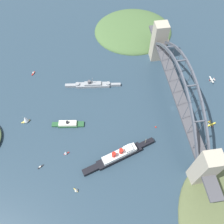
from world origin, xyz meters
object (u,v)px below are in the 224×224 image
(channel_marker_buoy, at_px, (156,127))
(naval_cruiser, at_px, (92,85))
(harbor_arch_bridge, at_px, (178,93))
(small_boat_2, at_px, (66,153))
(seaplane_taxiing_near_bridge, at_px, (212,80))
(seaplane_second_in_formation, at_px, (211,124))
(small_boat_3, at_px, (40,167))
(harbor_ferry_steamer, at_px, (68,124))
(ocean_liner, at_px, (119,155))
(small_boat_1, at_px, (76,190))
(small_boat_4, at_px, (25,119))
(small_boat_0, at_px, (33,73))

(channel_marker_buoy, bearing_deg, naval_cruiser, 43.24)
(harbor_arch_bridge, bearing_deg, small_boat_2, 107.55)
(harbor_arch_bridge, bearing_deg, channel_marker_buoy, 130.98)
(seaplane_taxiing_near_bridge, xyz_separation_m, seaplane_second_in_formation, (-68.11, 26.87, -0.10))
(small_boat_3, bearing_deg, seaplane_taxiing_near_bridge, -68.55)
(seaplane_taxiing_near_bridge, distance_m, seaplane_second_in_formation, 73.22)
(harbor_ferry_steamer, distance_m, seaplane_taxiing_near_bridge, 207.09)
(ocean_liner, relative_size, small_boat_3, 12.52)
(small_boat_1, xyz_separation_m, small_boat_2, (44.01, 9.08, 0.41))
(harbor_ferry_steamer, relative_size, seaplane_second_in_formation, 3.45)
(small_boat_2, bearing_deg, seaplane_taxiing_near_bridge, -68.66)
(naval_cruiser, xyz_separation_m, small_boat_3, (-107.54, 69.67, -2.17))
(small_boat_4, bearing_deg, naval_cruiser, -63.11)
(small_boat_0, relative_size, small_boat_2, 1.02)
(harbor_ferry_steamer, bearing_deg, ocean_liner, -132.38)
(small_boat_1, xyz_separation_m, small_boat_4, (94.96, 56.61, 2.68))
(ocean_liner, height_order, small_boat_2, ocean_liner)
(harbor_arch_bridge, relative_size, ocean_liner, 2.86)
(small_boat_2, distance_m, channel_marker_buoy, 113.56)
(ocean_liner, xyz_separation_m, small_boat_4, (63.78, 107.87, 0.24))
(small_boat_0, height_order, small_boat_4, small_boat_4)
(small_boat_3, bearing_deg, ocean_liner, -90.55)
(channel_marker_buoy, bearing_deg, ocean_liner, 122.24)
(seaplane_taxiing_near_bridge, relative_size, seaplane_second_in_formation, 1.03)
(seaplane_second_in_formation, bearing_deg, small_boat_1, 108.36)
(naval_cruiser, xyz_separation_m, channel_marker_buoy, (-75.92, -71.39, -1.79))
(small_boat_0, height_order, small_boat_1, small_boat_1)
(small_boat_3, relative_size, channel_marker_buoy, 2.55)
(seaplane_second_in_formation, bearing_deg, ocean_liner, 102.05)
(seaplane_taxiing_near_bridge, bearing_deg, harbor_ferry_steamer, 101.86)
(small_boat_2, xyz_separation_m, channel_marker_buoy, (19.66, -111.83, -2.18))
(ocean_liner, relative_size, channel_marker_buoy, 31.90)
(seaplane_taxiing_near_bridge, xyz_separation_m, small_boat_3, (-92.82, 236.19, -1.35))
(small_boat_2, height_order, small_boat_3, small_boat_2)
(ocean_liner, relative_size, harbor_ferry_steamer, 2.17)
(seaplane_taxiing_near_bridge, height_order, seaplane_second_in_formation, seaplane_taxiing_near_bridge)
(naval_cruiser, distance_m, small_boat_0, 89.18)
(seaplane_taxiing_near_bridge, bearing_deg, channel_marker_buoy, 122.75)
(small_boat_1, height_order, small_boat_2, small_boat_2)
(seaplane_taxiing_near_bridge, distance_m, small_boat_3, 253.77)
(small_boat_4, bearing_deg, seaplane_taxiing_near_bridge, -83.30)
(seaplane_taxiing_near_bridge, height_order, channel_marker_buoy, seaplane_taxiing_near_bridge)
(small_boat_0, bearing_deg, small_boat_3, -175.02)
(small_boat_0, distance_m, small_boat_2, 136.91)
(small_boat_1, bearing_deg, harbor_ferry_steamer, 3.33)
(harbor_arch_bridge, bearing_deg, small_boat_1, 123.96)
(harbor_ferry_steamer, relative_size, small_boat_2, 5.67)
(small_boat_4, bearing_deg, ocean_liner, -120.59)
(small_boat_4, distance_m, channel_marker_buoy, 162.47)
(ocean_liner, bearing_deg, small_boat_4, 59.41)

